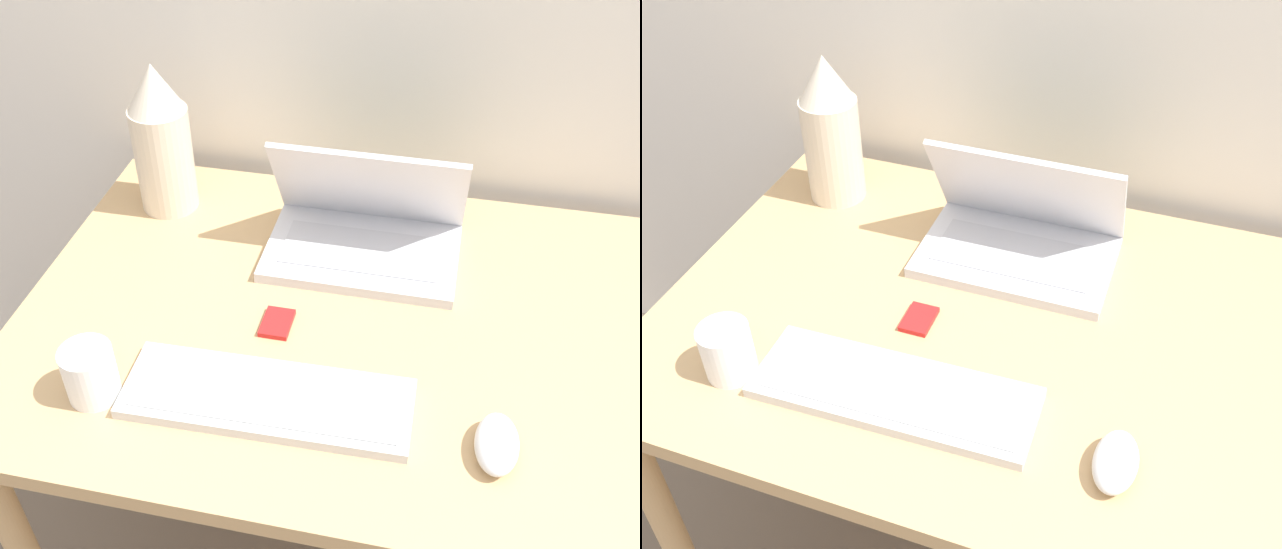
{
  "view_description": "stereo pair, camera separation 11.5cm",
  "coord_description": "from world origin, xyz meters",
  "views": [
    {
      "loc": [
        0.14,
        -0.49,
        1.6
      ],
      "look_at": [
        -0.05,
        0.37,
        0.86
      ],
      "focal_mm": 42.0,
      "sensor_mm": 36.0,
      "label": 1
    },
    {
      "loc": [
        0.25,
        -0.46,
        1.6
      ],
      "look_at": [
        -0.05,
        0.37,
        0.86
      ],
      "focal_mm": 42.0,
      "sensor_mm": 36.0,
      "label": 2
    }
  ],
  "objects": [
    {
      "name": "keyboard",
      "position": [
        -0.09,
        0.19,
        0.77
      ],
      "size": [
        0.42,
        0.15,
        0.02
      ],
      "color": "silver",
      "rests_on": "desk"
    },
    {
      "name": "laptop",
      "position": [
        -0.01,
        0.57,
        0.8
      ],
      "size": [
        0.34,
        0.22,
        0.21
      ],
      "color": "silver",
      "rests_on": "desk"
    },
    {
      "name": "mug",
      "position": [
        -0.34,
        0.16,
        0.8
      ],
      "size": [
        0.08,
        0.08,
        0.09
      ],
      "color": "white",
      "rests_on": "desk"
    },
    {
      "name": "vase",
      "position": [
        -0.4,
        0.64,
        0.9
      ],
      "size": [
        0.11,
        0.11,
        0.29
      ],
      "color": "beige",
      "rests_on": "desk"
    },
    {
      "name": "desk",
      "position": [
        0.0,
        0.39,
        0.66
      ],
      "size": [
        1.09,
        0.78,
        0.76
      ],
      "color": "tan",
      "rests_on": "ground_plane"
    },
    {
      "name": "mouse",
      "position": [
        0.24,
        0.17,
        0.78
      ],
      "size": [
        0.06,
        0.1,
        0.04
      ],
      "color": "silver",
      "rests_on": "desk"
    },
    {
      "name": "mp3_player",
      "position": [
        -0.11,
        0.35,
        0.76
      ],
      "size": [
        0.05,
        0.07,
        0.01
      ],
      "color": "red",
      "rests_on": "desk"
    }
  ]
}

